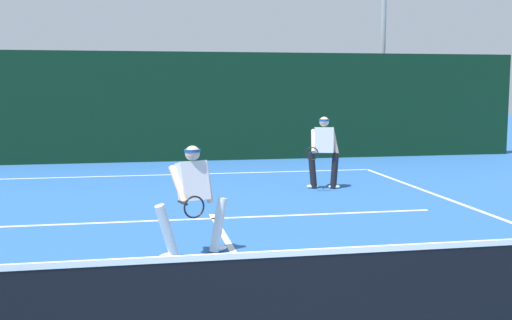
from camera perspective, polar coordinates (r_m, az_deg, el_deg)
name	(u,v)px	position (r m, az deg, el deg)	size (l,w,h in m)	color
court_line_baseline_far	(189,174)	(16.63, -6.15, -1.29)	(9.94, 0.10, 0.01)	white
court_line_service	(214,218)	(11.15, -3.84, -5.31)	(8.10, 0.10, 0.01)	white
court_line_centre	(240,263)	(8.43, -1.49, -9.32)	(0.10, 6.40, 0.01)	white
tennis_net	(302,309)	(5.28, 4.21, -13.36)	(10.90, 0.09, 1.07)	#1E4723
player_near	(193,196)	(8.63, -5.75, -3.28)	(1.07, 0.96, 1.53)	silver
player_far	(324,149)	(14.24, 6.16, 0.98)	(0.95, 0.86, 1.64)	black
tennis_ball	(200,198)	(12.93, -5.07, -3.49)	(0.07, 0.07, 0.07)	#D1E033
back_fence_windscreen	(180,107)	(19.41, -6.91, 4.82)	(22.12, 0.12, 3.35)	black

